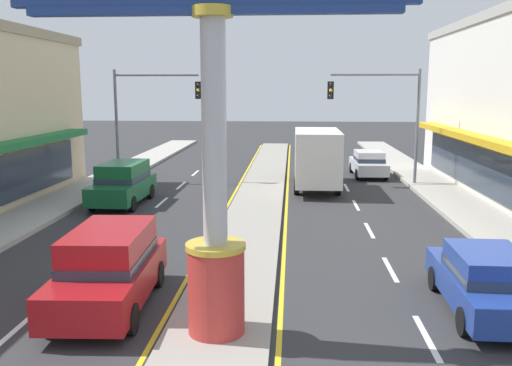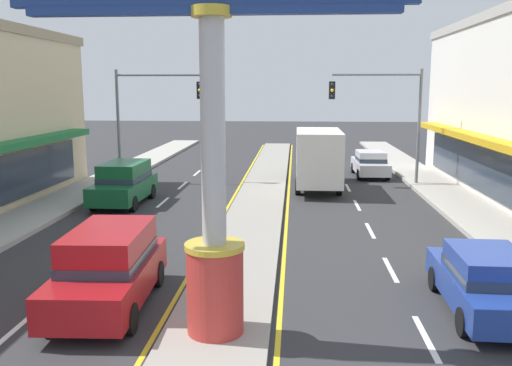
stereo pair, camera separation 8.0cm
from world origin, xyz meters
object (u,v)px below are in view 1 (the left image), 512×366
object	(u,v)px
traffic_light_left_side	(147,106)
suv_far_left_oncoming	(123,183)
sedan_far_right_lane	(486,281)
sedan_near_left_lane	(368,163)
traffic_light_right_side	(384,107)
district_sign	(214,126)
box_truck_mid_left_lane	(316,157)
suv_near_right_lane	(109,267)

from	to	relation	value
traffic_light_left_side	suv_far_left_oncoming	size ratio (longest dim) A/B	1.34
sedan_far_right_lane	sedan_near_left_lane	distance (m)	20.04
traffic_light_right_side	sedan_near_left_lane	xyz separation A→B (m)	(-0.28, 3.18, -3.46)
district_sign	box_truck_mid_left_lane	bearing A→B (deg)	80.88
sedan_near_left_lane	box_truck_mid_left_lane	bearing A→B (deg)	-127.25
district_sign	sedan_far_right_lane	size ratio (longest dim) A/B	1.85
traffic_light_right_side	sedan_far_right_lane	bearing A→B (deg)	-90.97
traffic_light_left_side	suv_near_right_lane	distance (m)	17.89
traffic_light_left_side	box_truck_mid_left_lane	size ratio (longest dim) A/B	0.90
district_sign	suv_far_left_oncoming	size ratio (longest dim) A/B	1.73
suv_near_right_lane	suv_far_left_oncoming	distance (m)	12.01
district_sign	traffic_light_left_side	bearing A→B (deg)	108.80
traffic_light_left_side	sedan_near_left_lane	world-z (taller)	traffic_light_left_side
district_sign	suv_far_left_oncoming	bearing A→B (deg)	115.00
box_truck_mid_left_lane	sedan_near_left_lane	bearing A→B (deg)	52.75
district_sign	sedan_far_right_lane	bearing A→B (deg)	15.74
traffic_light_left_side	traffic_light_right_side	size ratio (longest dim) A/B	1.00
district_sign	box_truck_mid_left_lane	distance (m)	17.87
traffic_light_right_side	sedan_far_right_lane	size ratio (longest dim) A/B	1.43
sedan_far_right_lane	box_truck_mid_left_lane	bearing A→B (deg)	101.84
traffic_light_right_side	suv_near_right_lane	distance (m)	19.65
sedan_far_right_lane	traffic_light_left_side	bearing A→B (deg)	126.23
suv_near_right_lane	box_truck_mid_left_lane	distance (m)	16.88
suv_near_right_lane	sedan_near_left_lane	xyz separation A→B (m)	(8.89, 20.25, -0.20)
suv_far_left_oncoming	traffic_light_right_side	bearing A→B (deg)	23.89
traffic_light_right_side	suv_far_left_oncoming	distance (m)	14.02
traffic_light_left_side	suv_far_left_oncoming	bearing A→B (deg)	-87.11
suv_near_right_lane	box_truck_mid_left_lane	xyz separation A→B (m)	(5.59, 15.91, 0.71)
traffic_light_right_side	sedan_near_left_lane	world-z (taller)	traffic_light_right_side
suv_near_right_lane	box_truck_mid_left_lane	world-z (taller)	box_truck_mid_left_lane
sedan_far_right_lane	suv_far_left_oncoming	size ratio (longest dim) A/B	0.94
sedan_near_left_lane	suv_near_right_lane	bearing A→B (deg)	-113.71
district_sign	traffic_light_left_side	xyz separation A→B (m)	(-6.38, 18.74, -0.23)
traffic_light_right_side	suv_far_left_oncoming	xyz separation A→B (m)	(-12.47, -5.52, -3.26)
sedan_far_right_lane	suv_far_left_oncoming	distance (m)	16.65
district_sign	suv_far_left_oncoming	distance (m)	14.83
suv_near_right_lane	sedan_near_left_lane	size ratio (longest dim) A/B	1.08
sedan_far_right_lane	suv_near_right_lane	bearing A→B (deg)	-178.68
district_sign	suv_far_left_oncoming	world-z (taller)	district_sign
traffic_light_right_side	suv_far_left_oncoming	world-z (taller)	traffic_light_right_side
suv_near_right_lane	box_truck_mid_left_lane	size ratio (longest dim) A/B	0.68
district_sign	traffic_light_left_side	world-z (taller)	district_sign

